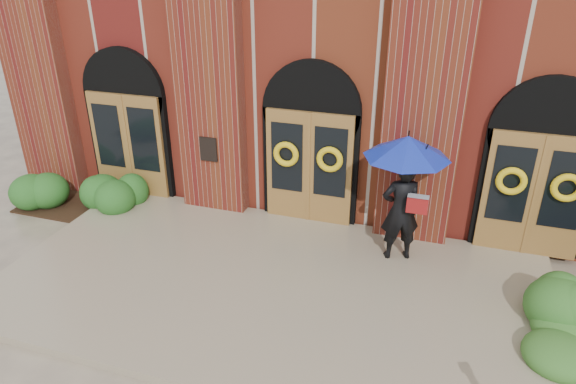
% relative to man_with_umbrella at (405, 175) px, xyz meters
% --- Properties ---
extents(ground, '(90.00, 90.00, 0.00)m').
position_rel_man_with_umbrella_xyz_m(ground, '(-2.09, -1.75, -1.92)').
color(ground, tan).
rests_on(ground, ground).
extents(landing, '(10.00, 5.30, 0.15)m').
position_rel_man_with_umbrella_xyz_m(landing, '(-2.09, -1.60, -1.85)').
color(landing, gray).
rests_on(landing, ground).
extents(church_building, '(16.20, 12.53, 7.00)m').
position_rel_man_with_umbrella_xyz_m(church_building, '(-2.09, 7.03, 1.58)').
color(church_building, '#602914').
rests_on(church_building, ground).
extents(man_with_umbrella, '(2.06, 2.06, 2.53)m').
position_rel_man_with_umbrella_xyz_m(man_with_umbrella, '(0.00, 0.00, 0.00)').
color(man_with_umbrella, black).
rests_on(man_with_umbrella, landing).
extents(hedge_wall_left, '(3.08, 1.23, 0.79)m').
position_rel_man_with_umbrella_xyz_m(hedge_wall_left, '(-7.29, 0.05, -1.53)').
color(hedge_wall_left, '#22541C').
rests_on(hedge_wall_left, ground).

